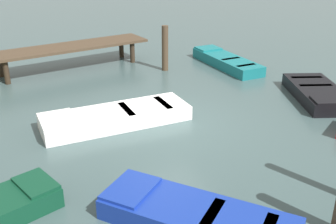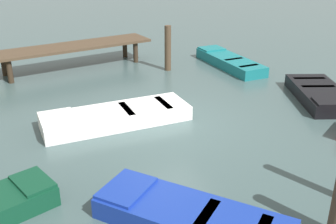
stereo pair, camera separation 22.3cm
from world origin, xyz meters
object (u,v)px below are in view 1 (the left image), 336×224
(dock_segment, at_px, (69,49))
(rowboat_teal, at_px, (226,61))
(rowboat_blue, at_px, (196,217))
(rowboat_black, at_px, (318,93))
(rowboat_white, at_px, (115,117))
(mooring_piling_center, at_px, (165,48))

(dock_segment, height_order, rowboat_teal, dock_segment)
(rowboat_teal, bearing_deg, rowboat_blue, 143.37)
(dock_segment, height_order, rowboat_black, dock_segment)
(rowboat_teal, distance_m, rowboat_blue, 10.28)
(rowboat_teal, xyz_separation_m, rowboat_blue, (-6.50, -7.97, 0.00))
(dock_segment, relative_size, rowboat_white, 1.54)
(rowboat_white, distance_m, mooring_piling_center, 5.33)
(dock_segment, distance_m, mooring_piling_center, 3.80)
(rowboat_teal, bearing_deg, mooring_piling_center, 76.54)
(rowboat_black, xyz_separation_m, mooring_piling_center, (-2.84, 5.20, 0.67))
(dock_segment, bearing_deg, rowboat_teal, -29.45)
(mooring_piling_center, bearing_deg, rowboat_blue, -114.95)
(rowboat_white, bearing_deg, mooring_piling_center, -130.10)
(rowboat_white, distance_m, rowboat_black, 6.63)
(rowboat_white, height_order, mooring_piling_center, mooring_piling_center)
(rowboat_teal, bearing_deg, dock_segment, 67.70)
(rowboat_black, bearing_deg, rowboat_white, -75.71)
(rowboat_teal, height_order, mooring_piling_center, mooring_piling_center)
(dock_segment, relative_size, rowboat_blue, 1.81)
(rowboat_white, bearing_deg, dock_segment, -90.26)
(rowboat_white, distance_m, rowboat_teal, 6.86)
(rowboat_blue, xyz_separation_m, mooring_piling_center, (4.04, 8.68, 0.67))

